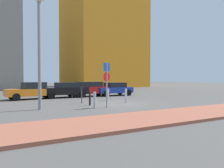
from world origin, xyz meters
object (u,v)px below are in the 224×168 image
object	(u,v)px
parked_car_black	(65,90)
traffic_bollard_far	(90,98)
traffic_bollard_edge	(126,96)
parking_meter	(82,92)
parked_car_blue	(114,89)
parking_sign_post	(107,79)
traffic_bollard_mid	(108,95)
traffic_bollard_near	(95,100)
street_lamp	(39,43)
parked_car_red	(88,89)
parked_car_orange	(32,91)

from	to	relation	value
parked_car_black	traffic_bollard_far	world-z (taller)	parked_car_black
traffic_bollard_edge	parking_meter	bearing A→B (deg)	158.18
parked_car_blue	parking_sign_post	size ratio (longest dim) A/B	1.34
traffic_bollard_mid	traffic_bollard_edge	bearing A→B (deg)	-75.24
parked_car_black	traffic_bollard_near	bearing A→B (deg)	-96.56
street_lamp	traffic_bollard_edge	world-z (taller)	street_lamp
parked_car_red	traffic_bollard_near	xyz separation A→B (m)	(-3.44, -8.54, -0.27)
parked_car_orange	parking_sign_post	size ratio (longest dim) A/B	1.56
traffic_bollard_near	traffic_bollard_mid	distance (m)	4.74
parking_meter	street_lamp	bearing A→B (deg)	-151.48
parked_car_red	parked_car_blue	bearing A→B (deg)	-8.44
parked_car_red	traffic_bollard_edge	xyz separation A→B (m)	(0.14, -6.88, -0.25)
parking_sign_post	street_lamp	bearing A→B (deg)	163.74
parking_meter	traffic_bollard_mid	world-z (taller)	parking_meter
parked_car_red	street_lamp	distance (m)	10.67
traffic_bollard_mid	traffic_bollard_edge	distance (m)	2.01
parked_car_orange	parked_car_blue	world-z (taller)	parked_car_orange
traffic_bollard_far	traffic_bollard_edge	size ratio (longest dim) A/B	0.94
parked_car_blue	traffic_bollard_near	xyz separation A→B (m)	(-6.36, -8.11, -0.21)
parking_meter	traffic_bollard_far	distance (m)	1.56
parking_meter	street_lamp	size ratio (longest dim) A/B	0.19
parked_car_red	parking_meter	world-z (taller)	parked_car_red
parked_car_red	traffic_bollard_edge	distance (m)	6.89
parked_car_orange	traffic_bollard_edge	size ratio (longest dim) A/B	4.24
parked_car_orange	traffic_bollard_far	bearing A→B (deg)	-70.37
parked_car_orange	parked_car_blue	size ratio (longest dim) A/B	1.17
parked_car_black	traffic_bollard_mid	xyz separation A→B (m)	(2.10, -4.85, -0.26)
parked_car_orange	traffic_bollard_far	xyz separation A→B (m)	(2.48, -6.96, -0.26)
parking_sign_post	street_lamp	distance (m)	4.80
parking_meter	traffic_bollard_mid	bearing A→B (deg)	13.66
street_lamp	traffic_bollard_mid	distance (m)	7.77
parking_meter	traffic_bollard_far	world-z (taller)	parking_meter
traffic_bollard_near	traffic_bollard_far	world-z (taller)	traffic_bollard_near
traffic_bollard_near	traffic_bollard_far	distance (m)	1.47
parked_car_orange	traffic_bollard_near	world-z (taller)	parked_car_orange
parked_car_red	traffic_bollard_mid	size ratio (longest dim) A/B	4.54
parked_car_orange	parking_meter	bearing A→B (deg)	-65.21
parked_car_orange	street_lamp	bearing A→B (deg)	-98.81
traffic_bollard_near	traffic_bollard_far	xyz separation A→B (m)	(0.33, 1.43, -0.01)
parking_meter	parked_car_black	bearing A→B (deg)	83.67
traffic_bollard_near	traffic_bollard_mid	xyz separation A→B (m)	(3.07, 3.61, -0.02)
parking_sign_post	traffic_bollard_near	size ratio (longest dim) A/B	2.82
parked_car_orange	traffic_bollard_mid	size ratio (longest dim) A/B	4.54
traffic_bollard_mid	traffic_bollard_far	distance (m)	3.50
parked_car_blue	parking_meter	world-z (taller)	parked_car_blue
parked_car_red	traffic_bollard_far	bearing A→B (deg)	-113.62
parking_sign_post	traffic_bollard_mid	bearing A→B (deg)	59.17
parked_car_red	traffic_bollard_mid	distance (m)	4.96
parked_car_red	traffic_bollard_edge	bearing A→B (deg)	-88.82
parked_car_black	traffic_bollard_mid	bearing A→B (deg)	-66.60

